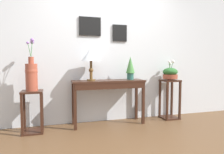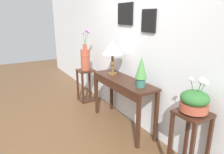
% 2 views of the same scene
% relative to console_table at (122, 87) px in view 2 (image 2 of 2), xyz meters
% --- Properties ---
extents(ground_plane, '(12.00, 12.00, 0.01)m').
position_rel_console_table_xyz_m(ground_plane, '(0.07, -1.20, -0.68)').
color(ground_plane, brown).
extents(back_wall_with_art, '(9.00, 0.13, 2.80)m').
position_rel_console_table_xyz_m(back_wall_with_art, '(0.07, 0.30, 0.73)').
color(back_wall_with_art, silver).
rests_on(back_wall_with_art, ground).
extents(console_table, '(1.27, 0.37, 0.79)m').
position_rel_console_table_xyz_m(console_table, '(0.00, 0.00, 0.00)').
color(console_table, '#381E14').
rests_on(console_table, ground).
extents(table_lamp, '(0.33, 0.33, 0.56)m').
position_rel_console_table_xyz_m(table_lamp, '(-0.31, 0.02, 0.55)').
color(table_lamp, brown).
rests_on(table_lamp, console_table).
extents(potted_plant_on_console, '(0.16, 0.16, 0.42)m').
position_rel_console_table_xyz_m(potted_plant_on_console, '(0.42, 0.03, 0.35)').
color(potted_plant_on_console, '#2D665B').
rests_on(potted_plant_on_console, console_table).
extents(pedestal_stand_left, '(0.32, 0.32, 0.66)m').
position_rel_console_table_xyz_m(pedestal_stand_left, '(-1.25, -0.05, -0.34)').
color(pedestal_stand_left, '#381E14').
rests_on(pedestal_stand_left, ground).
extents(flower_vase_tall_left, '(0.19, 0.21, 0.81)m').
position_rel_console_table_xyz_m(flower_vase_tall_left, '(-1.25, -0.05, 0.25)').
color(flower_vase_tall_left, '#9E4733').
rests_on(flower_vase_tall_left, pedestal_stand_left).
extents(pedestal_stand_right, '(0.32, 0.32, 0.76)m').
position_rel_console_table_xyz_m(pedestal_stand_right, '(1.25, 0.05, -0.29)').
color(pedestal_stand_right, '#381E14').
rests_on(pedestal_stand_right, ground).
extents(planter_bowl_wide_right, '(0.28, 0.28, 0.39)m').
position_rel_console_table_xyz_m(planter_bowl_wide_right, '(1.25, 0.05, 0.22)').
color(planter_bowl_wide_right, '#9E4733').
rests_on(planter_bowl_wide_right, pedestal_stand_right).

